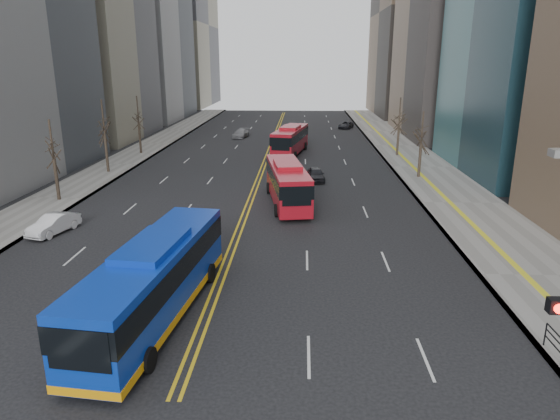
# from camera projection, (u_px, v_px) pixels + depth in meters

# --- Properties ---
(sidewalk_right) EXTENTS (7.00, 130.00, 0.15)m
(sidewalk_right) POSITION_uv_depth(u_px,v_px,m) (422.00, 167.00, 54.70)
(sidewalk_right) COLOR gray
(sidewalk_right) RESTS_ON ground
(sidewalk_left) EXTENTS (5.00, 130.00, 0.15)m
(sidewalk_left) POSITION_uv_depth(u_px,v_px,m) (117.00, 164.00, 56.18)
(sidewalk_left) COLOR gray
(sidewalk_left) RESTS_ON ground
(centerline) EXTENTS (0.55, 100.00, 0.01)m
(centerline) POSITION_uv_depth(u_px,v_px,m) (269.00, 151.00, 65.05)
(centerline) COLOR gold
(centerline) RESTS_ON ground
(street_trees) EXTENTS (35.20, 47.20, 7.60)m
(street_trees) POSITION_uv_depth(u_px,v_px,m) (173.00, 136.00, 44.40)
(street_trees) COLOR #32261E
(street_trees) RESTS_ON ground
(blue_bus) EXTENTS (4.07, 12.90, 3.68)m
(blue_bus) POSITION_uv_depth(u_px,v_px,m) (155.00, 278.00, 22.36)
(blue_bus) COLOR #0B33B0
(blue_bus) RESTS_ON ground
(red_bus_near) EXTENTS (4.16, 11.11, 3.45)m
(red_bus_near) POSITION_uv_depth(u_px,v_px,m) (287.00, 181.00, 40.49)
(red_bus_near) COLOR #A6111E
(red_bus_near) RESTS_ON ground
(red_bus_far) EXTENTS (4.52, 11.45, 3.54)m
(red_bus_far) POSITION_uv_depth(u_px,v_px,m) (290.00, 139.00, 62.21)
(red_bus_far) COLOR #A6111E
(red_bus_far) RESTS_ON ground
(car_white) EXTENTS (2.44, 4.20, 1.31)m
(car_white) POSITION_uv_depth(u_px,v_px,m) (54.00, 224.00, 33.85)
(car_white) COLOR silver
(car_white) RESTS_ON ground
(car_dark_mid) EXTENTS (1.84, 3.87, 1.28)m
(car_dark_mid) POSITION_uv_depth(u_px,v_px,m) (316.00, 174.00, 48.73)
(car_dark_mid) COLOR black
(car_dark_mid) RESTS_ON ground
(car_silver) EXTENTS (2.50, 4.64, 1.28)m
(car_silver) POSITION_uv_depth(u_px,v_px,m) (241.00, 133.00, 76.17)
(car_silver) COLOR gray
(car_silver) RESTS_ON ground
(car_dark_far) EXTENTS (3.20, 4.63, 1.17)m
(car_dark_far) POSITION_uv_depth(u_px,v_px,m) (346.00, 125.00, 86.54)
(car_dark_far) COLOR black
(car_dark_far) RESTS_ON ground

